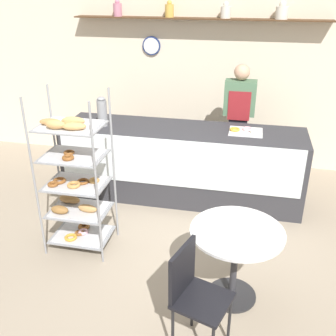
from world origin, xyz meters
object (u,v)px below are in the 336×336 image
(cafe_chair, at_px, (193,289))
(coffee_carafe, at_px, (102,112))
(pastry_rack, at_px, (74,180))
(cafe_table, at_px, (236,247))
(donut_tray_counter, at_px, (246,131))
(person_worker, at_px, (238,121))

(cafe_chair, relative_size, coffee_carafe, 2.40)
(pastry_rack, height_order, cafe_table, pastry_rack)
(cafe_chair, bearing_deg, coffee_carafe, 51.89)
(pastry_rack, xyz_separation_m, cafe_table, (1.66, -0.44, -0.25))
(pastry_rack, relative_size, cafe_table, 2.11)
(coffee_carafe, bearing_deg, donut_tray_counter, 4.36)
(cafe_table, relative_size, donut_tray_counter, 2.00)
(cafe_table, distance_m, coffee_carafe, 2.52)
(cafe_table, bearing_deg, pastry_rack, 165.23)
(pastry_rack, xyz_separation_m, cafe_chair, (1.38, -1.03, -0.24))
(person_worker, distance_m, cafe_chair, 2.91)
(cafe_table, bearing_deg, donut_tray_counter, 90.43)
(person_worker, bearing_deg, coffee_carafe, -159.59)
(coffee_carafe, relative_size, donut_tray_counter, 0.94)
(pastry_rack, relative_size, coffee_carafe, 4.52)
(cafe_chair, bearing_deg, donut_tray_counter, 11.58)
(coffee_carafe, xyz_separation_m, donut_tray_counter, (1.79, 0.14, -0.17))
(donut_tray_counter, bearing_deg, person_worker, 103.25)
(cafe_table, height_order, donut_tray_counter, donut_tray_counter)
(pastry_rack, distance_m, cafe_table, 1.73)
(coffee_carafe, distance_m, donut_tray_counter, 1.80)
(person_worker, xyz_separation_m, cafe_table, (0.13, -2.29, -0.37))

